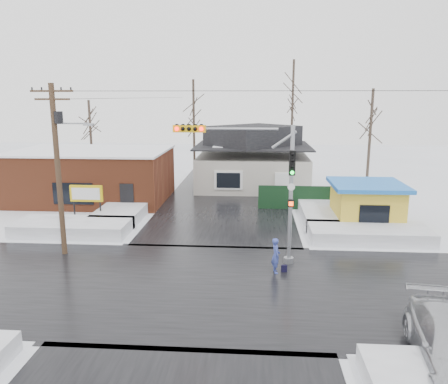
# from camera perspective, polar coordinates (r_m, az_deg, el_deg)

# --- Properties ---
(ground) EXTENTS (120.00, 120.00, 0.00)m
(ground) POSITION_cam_1_polar(r_m,az_deg,el_deg) (20.14, -2.61, -12.09)
(ground) COLOR white
(ground) RESTS_ON ground
(road_ns) EXTENTS (10.00, 120.00, 0.02)m
(road_ns) POSITION_cam_1_polar(r_m,az_deg,el_deg) (20.13, -2.61, -12.06)
(road_ns) COLOR black
(road_ns) RESTS_ON ground
(road_ew) EXTENTS (120.00, 10.00, 0.02)m
(road_ew) POSITION_cam_1_polar(r_m,az_deg,el_deg) (20.13, -2.61, -12.06)
(road_ew) COLOR black
(road_ew) RESTS_ON ground
(snowbank_nw) EXTENTS (7.00, 3.00, 0.80)m
(snowbank_nw) POSITION_cam_1_polar(r_m,az_deg,el_deg) (28.69, -19.14, -4.38)
(snowbank_nw) COLOR white
(snowbank_nw) RESTS_ON ground
(snowbank_ne) EXTENTS (7.00, 3.00, 0.80)m
(snowbank_ne) POSITION_cam_1_polar(r_m,az_deg,el_deg) (27.28, 18.39, -5.18)
(snowbank_ne) COLOR white
(snowbank_ne) RESTS_ON ground
(snowbank_nside_w) EXTENTS (3.00, 8.00, 0.80)m
(snowbank_nside_w) POSITION_cam_1_polar(r_m,az_deg,el_deg) (32.55, -12.48, -2.03)
(snowbank_nside_w) COLOR white
(snowbank_nside_w) RESTS_ON ground
(snowbank_nside_e) EXTENTS (3.00, 8.00, 0.80)m
(snowbank_nside_e) POSITION_cam_1_polar(r_m,az_deg,el_deg) (31.59, 12.69, -2.48)
(snowbank_nside_e) COLOR white
(snowbank_nside_e) RESTS_ON ground
(traffic_signal) EXTENTS (6.05, 0.68, 7.00)m
(traffic_signal) POSITION_cam_1_polar(r_m,az_deg,el_deg) (21.51, 4.64, 2.17)
(traffic_signal) COLOR gray
(traffic_signal) RESTS_ON ground
(utility_pole) EXTENTS (3.15, 0.44, 9.00)m
(utility_pole) POSITION_cam_1_polar(r_m,az_deg,el_deg) (24.16, -20.80, 3.91)
(utility_pole) COLOR #382619
(utility_pole) RESTS_ON ground
(brick_building) EXTENTS (12.20, 8.20, 4.12)m
(brick_building) POSITION_cam_1_polar(r_m,az_deg,el_deg) (37.18, -16.80, 2.16)
(brick_building) COLOR brown
(brick_building) RESTS_ON ground
(marquee_sign) EXTENTS (2.20, 0.21, 2.55)m
(marquee_sign) POSITION_cam_1_polar(r_m,az_deg,el_deg) (30.55, -17.54, -0.32)
(marquee_sign) COLOR black
(marquee_sign) RESTS_ON ground
(house) EXTENTS (10.40, 8.40, 5.76)m
(house) POSITION_cam_1_polar(r_m,az_deg,el_deg) (40.60, 3.76, 4.26)
(house) COLOR beige
(house) RESTS_ON ground
(kiosk) EXTENTS (4.60, 4.60, 2.88)m
(kiosk) POSITION_cam_1_polar(r_m,az_deg,el_deg) (29.93, 18.08, -1.52)
(kiosk) COLOR gold
(kiosk) RESTS_ON ground
(fence) EXTENTS (8.00, 0.12, 1.80)m
(fence) POSITION_cam_1_polar(r_m,az_deg,el_deg) (33.33, 11.38, -0.76)
(fence) COLOR black
(fence) RESTS_ON ground
(tree_far_left) EXTENTS (3.00, 3.00, 10.00)m
(tree_far_left) POSITION_cam_1_polar(r_m,az_deg,el_deg) (44.63, -4.00, 11.86)
(tree_far_left) COLOR #332821
(tree_far_left) RESTS_ON ground
(tree_far_mid) EXTENTS (3.00, 3.00, 12.00)m
(tree_far_mid) POSITION_cam_1_polar(r_m,az_deg,el_deg) (46.37, 9.02, 13.73)
(tree_far_mid) COLOR #332821
(tree_far_mid) RESTS_ON ground
(tree_far_right) EXTENTS (3.00, 3.00, 9.00)m
(tree_far_right) POSITION_cam_1_polar(r_m,az_deg,el_deg) (39.46, 18.74, 10.03)
(tree_far_right) COLOR #332821
(tree_far_right) RESTS_ON ground
(tree_far_west) EXTENTS (3.00, 3.00, 8.00)m
(tree_far_west) POSITION_cam_1_polar(r_m,az_deg,el_deg) (45.24, -17.15, 9.34)
(tree_far_west) COLOR #332821
(tree_far_west) RESTS_ON ground
(pedestrian) EXTENTS (0.51, 0.69, 1.72)m
(pedestrian) POSITION_cam_1_polar(r_m,az_deg,el_deg) (21.28, 6.78, -8.28)
(pedestrian) COLOR #3A49A2
(pedestrian) RESTS_ON ground
(shopping_bag) EXTENTS (0.30, 0.16, 0.35)m
(shopping_bag) POSITION_cam_1_polar(r_m,az_deg,el_deg) (21.63, 7.85, -9.91)
(shopping_bag) COLOR black
(shopping_bag) RESTS_ON ground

